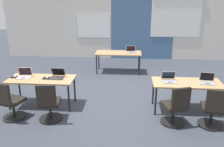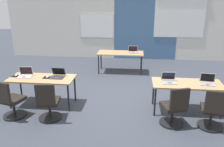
# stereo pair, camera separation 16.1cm
# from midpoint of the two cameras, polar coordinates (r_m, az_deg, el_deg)

# --- Properties ---
(ground_plane) EXTENTS (24.00, 24.00, 0.00)m
(ground_plane) POSITION_cam_midpoint_polar(r_m,az_deg,el_deg) (6.43, 1.34, -5.82)
(ground_plane) COLOR #383D47
(back_wall_assembly) EXTENTS (10.00, 0.27, 2.80)m
(back_wall_assembly) POSITION_cam_midpoint_polar(r_m,az_deg,el_deg) (10.10, 3.62, 11.61)
(back_wall_assembly) COLOR silver
(back_wall_assembly) RESTS_ON ground
(desk_near_left) EXTENTS (1.60, 0.70, 0.72)m
(desk_near_left) POSITION_cam_midpoint_polar(r_m,az_deg,el_deg) (6.02, -15.95, -1.53)
(desk_near_left) COLOR tan
(desk_near_left) RESTS_ON ground
(desk_near_right) EXTENTS (1.60, 0.70, 0.72)m
(desk_near_right) POSITION_cam_midpoint_polar(r_m,az_deg,el_deg) (5.74, 18.57, -2.80)
(desk_near_right) COLOR tan
(desk_near_right) RESTS_ON ground
(desk_far_center) EXTENTS (1.60, 0.70, 0.72)m
(desk_far_center) POSITION_cam_midpoint_polar(r_m,az_deg,el_deg) (8.28, 2.64, 4.73)
(desk_far_center) COLOR tan
(desk_far_center) RESTS_ON ground
(laptop_near_right_inner) EXTENTS (0.35, 0.34, 0.22)m
(laptop_near_right_inner) POSITION_cam_midpoint_polar(r_m,az_deg,el_deg) (5.66, 14.48, -1.55)
(laptop_near_right_inner) COLOR #9E9EA3
(laptop_near_right_inner) RESTS_ON desk_near_right
(chair_near_right_inner) EXTENTS (0.55, 0.60, 0.92)m
(chair_near_right_inner) POSITION_cam_midpoint_polar(r_m,az_deg,el_deg) (5.16, 15.77, -8.46)
(chair_near_right_inner) COLOR black
(chair_near_right_inner) RESTS_ON ground
(laptop_near_left_end) EXTENTS (0.36, 0.32, 0.23)m
(laptop_near_left_end) POSITION_cam_midpoint_polar(r_m,az_deg,el_deg) (6.21, -19.66, -0.23)
(laptop_near_left_end) COLOR silver
(laptop_near_left_end) RESTS_ON desk_near_left
(mousepad_near_left_end) EXTENTS (0.22, 0.19, 0.00)m
(mousepad_near_left_end) POSITION_cam_midpoint_polar(r_m,az_deg,el_deg) (6.32, -21.57, -0.59)
(mousepad_near_left_end) COLOR black
(mousepad_near_left_end) RESTS_ON desk_near_left
(mouse_near_left_end) EXTENTS (0.07, 0.11, 0.03)m
(mouse_near_left_end) POSITION_cam_midpoint_polar(r_m,az_deg,el_deg) (6.31, -21.59, -0.43)
(mouse_near_left_end) COLOR silver
(mouse_near_left_end) RESTS_ON mousepad_near_left_end
(chair_near_left_end) EXTENTS (0.55, 0.60, 0.92)m
(chair_near_left_end) POSITION_cam_midpoint_polar(r_m,az_deg,el_deg) (5.71, -22.71, -6.55)
(chair_near_left_end) COLOR black
(chair_near_left_end) RESTS_ON ground
(laptop_far_right) EXTENTS (0.36, 0.34, 0.23)m
(laptop_far_right) POSITION_cam_midpoint_polar(r_m,az_deg,el_deg) (8.27, 5.71, 5.41)
(laptop_far_right) COLOR #9E9EA3
(laptop_far_right) RESTS_ON desk_far_center
(mouse_far_right) EXTENTS (0.07, 0.11, 0.03)m
(mouse_far_right) POSITION_cam_midpoint_polar(r_m,az_deg,el_deg) (8.20, 7.35, 5.00)
(mouse_far_right) COLOR silver
(mouse_far_right) RESTS_ON desk_far_center
(laptop_near_left_inner) EXTENTS (0.33, 0.32, 0.22)m
(laptop_near_left_inner) POSITION_cam_midpoint_polar(r_m,az_deg,el_deg) (5.93, -12.36, -0.44)
(laptop_near_left_inner) COLOR #333338
(laptop_near_left_inner) RESTS_ON desk_near_left
(mousepad_near_left_inner) EXTENTS (0.22, 0.19, 0.00)m
(mousepad_near_left_inner) POSITION_cam_midpoint_polar(r_m,az_deg,el_deg) (5.97, -14.66, -0.96)
(mousepad_near_left_inner) COLOR black
(mousepad_near_left_inner) RESTS_ON desk_near_left
(mouse_near_left_inner) EXTENTS (0.06, 0.10, 0.03)m
(mouse_near_left_inner) POSITION_cam_midpoint_polar(r_m,az_deg,el_deg) (5.96, -14.68, -0.79)
(mouse_near_left_inner) COLOR silver
(mouse_near_left_inner) RESTS_ON mousepad_near_left_inner
(chair_near_left_inner) EXTENTS (0.52, 0.56, 0.92)m
(chair_near_left_inner) POSITION_cam_midpoint_polar(r_m,az_deg,el_deg) (5.34, -14.37, -7.36)
(chair_near_left_inner) COLOR black
(chair_near_left_inner) RESTS_ON ground
(laptop_near_right_end) EXTENTS (0.37, 0.33, 0.23)m
(laptop_near_right_end) POSITION_cam_midpoint_polar(r_m,az_deg,el_deg) (5.82, 22.98, -1.89)
(laptop_near_right_end) COLOR #9E9EA3
(laptop_near_right_end) RESTS_ON desk_near_right
(chair_near_right_end) EXTENTS (0.52, 0.57, 0.92)m
(chair_near_right_end) POSITION_cam_midpoint_polar(r_m,az_deg,el_deg) (5.31, 24.05, -8.68)
(chair_near_right_end) COLOR black
(chair_near_right_end) RESTS_ON ground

